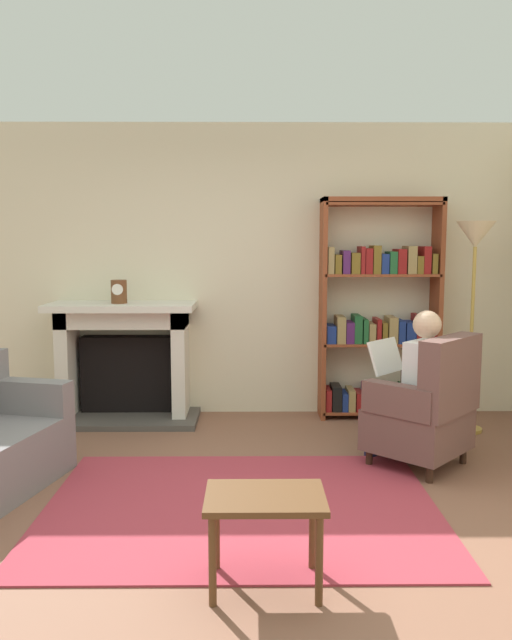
% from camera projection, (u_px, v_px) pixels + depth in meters
% --- Properties ---
extents(ground, '(14.00, 14.00, 0.00)m').
position_uv_depth(ground, '(240.00, 530.00, 3.58)').
color(ground, brown).
extents(back_wall, '(5.60, 0.10, 2.70)m').
position_uv_depth(back_wall, '(244.00, 271.00, 5.94)').
color(back_wall, beige).
rests_on(back_wall, ground).
extents(area_rug, '(2.40, 1.80, 0.01)m').
position_uv_depth(area_rug, '(241.00, 507.00, 3.88)').
color(area_rug, '#A23341').
rests_on(area_rug, ground).
extents(fireplace, '(1.35, 0.64, 1.08)m').
position_uv_depth(fireplace, '(125.00, 357.00, 5.78)').
color(fireplace, '#4C4742').
rests_on(fireplace, ground).
extents(mantel_clock, '(0.14, 0.14, 0.21)m').
position_uv_depth(mantel_clock, '(119.00, 292.00, 5.61)').
color(mantel_clock, brown).
rests_on(mantel_clock, fireplace).
extents(bookshelf, '(1.08, 0.32, 2.01)m').
position_uv_depth(bookshelf, '(380.00, 315.00, 5.79)').
color(bookshelf, brown).
rests_on(bookshelf, ground).
extents(armchair_reading, '(0.89, 0.89, 0.97)m').
position_uv_depth(armchair_reading, '(426.00, 410.00, 4.53)').
color(armchair_reading, '#331E14').
rests_on(armchair_reading, ground).
extents(seated_reader, '(0.58, 0.58, 1.14)m').
position_uv_depth(seated_reader, '(413.00, 380.00, 4.59)').
color(seated_reader, silver).
rests_on(seated_reader, ground).
extents(side_table, '(0.56, 0.39, 0.45)m').
position_uv_depth(side_table, '(265.00, 509.00, 2.94)').
color(side_table, brown).
rests_on(side_table, ground).
extents(scattered_books, '(0.32, 0.32, 0.03)m').
position_uv_depth(scattered_books, '(288.00, 498.00, 3.95)').
color(scattered_books, '#267233').
rests_on(scattered_books, area_rug).
extents(floor_lamp, '(0.32, 0.32, 1.79)m').
position_uv_depth(floor_lamp, '(475.00, 254.00, 5.26)').
color(floor_lamp, '#B7933F').
rests_on(floor_lamp, ground).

